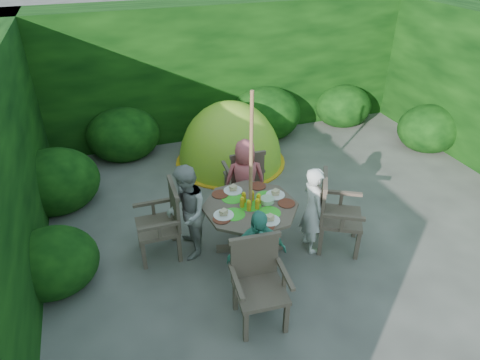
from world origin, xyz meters
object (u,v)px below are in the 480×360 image
object	(u,v)px
child_back	(245,179)
dome_tent	(231,162)
child_right	(313,210)
child_left	(186,213)
parasol_pole	(251,179)
garden_chair_right	(334,212)
garden_chair_back	(245,176)
child_front	(257,256)
patio_table	(251,212)
garden_chair_front	(258,281)
garden_chair_left	(163,221)

from	to	relation	value
child_back	dome_tent	size ratio (longest dim) A/B	0.53
child_right	child_left	bearing A→B (deg)	76.50
parasol_pole	garden_chair_right	bearing A→B (deg)	-13.63
parasol_pole	garden_chair_back	size ratio (longest dim) A/B	2.44
garden_chair_right	child_left	size ratio (longest dim) A/B	0.78
parasol_pole	garden_chair_back	distance (m)	1.26
parasol_pole	child_left	bearing A→B (deg)	165.23
garden_chair_back	dome_tent	size ratio (longest dim) A/B	0.40
child_front	garden_chair_right	bearing A→B (deg)	24.32
patio_table	child_right	size ratio (longest dim) A/B	1.24
parasol_pole	garden_chair_back	xyz separation A→B (m)	(0.30, 1.06, -0.62)
garden_chair_back	dome_tent	world-z (taller)	dome_tent
garden_chair_back	child_left	bearing A→B (deg)	40.53
child_right	child_front	world-z (taller)	child_right
patio_table	dome_tent	xyz separation A→B (m)	(0.50, 2.37, -0.60)
dome_tent	child_right	bearing A→B (deg)	-99.20
garden_chair_front	child_back	xyz separation A→B (m)	(0.50, 1.83, 0.10)
child_right	garden_chair_right	bearing A→B (deg)	-99.26
patio_table	garden_chair_back	bearing A→B (deg)	74.51
parasol_pole	child_front	bearing A→B (deg)	-104.77
parasol_pole	child_right	xyz separation A→B (m)	(0.77, -0.20, -0.50)
child_right	parasol_pole	bearing A→B (deg)	76.50
garden_chair_left	garden_chair_right	bearing A→B (deg)	75.89
garden_chair_right	child_front	bearing A→B (deg)	141.12
parasol_pole	garden_chair_front	size ratio (longest dim) A/B	2.33
garden_chair_front	patio_table	bearing A→B (deg)	78.35
garden_chair_right	child_back	world-z (taller)	child_back
dome_tent	child_front	bearing A→B (deg)	-117.89
garden_chair_right	parasol_pole	bearing A→B (deg)	105.34
garden_chair_right	garden_chair_left	world-z (taller)	garden_chair_right
patio_table	child_front	size ratio (longest dim) A/B	1.27
garden_chair_left	dome_tent	bearing A→B (deg)	143.74
patio_table	child_left	world-z (taller)	child_left
garden_chair_front	dome_tent	bearing A→B (deg)	81.10
garden_chair_front	dome_tent	size ratio (longest dim) A/B	0.42
patio_table	child_back	bearing A→B (deg)	75.53
garden_chair_back	garden_chair_front	xyz separation A→B (m)	(-0.59, -2.12, 0.02)
patio_table	garden_chair_back	xyz separation A→B (m)	(0.29, 1.06, -0.12)
patio_table	child_front	distance (m)	0.80
patio_table	child_back	size ratio (longest dim) A/B	1.24
child_right	child_left	size ratio (longest dim) A/B	0.94
garden_chair_back	child_back	bearing A→B (deg)	73.73
garden_chair_front	child_front	bearing A→B (deg)	76.39
garden_chair_left	child_left	xyz separation A→B (m)	(0.28, -0.10, 0.13)
garden_chair_front	child_left	world-z (taller)	child_left
garden_chair_left	garden_chair_front	distance (m)	1.56
child_right	child_back	bearing A→B (deg)	31.50
child_back	child_front	world-z (taller)	child_back
patio_table	garden_chair_right	xyz separation A→B (m)	(1.06, -0.26, -0.06)
patio_table	garden_chair_right	world-z (taller)	garden_chair_right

